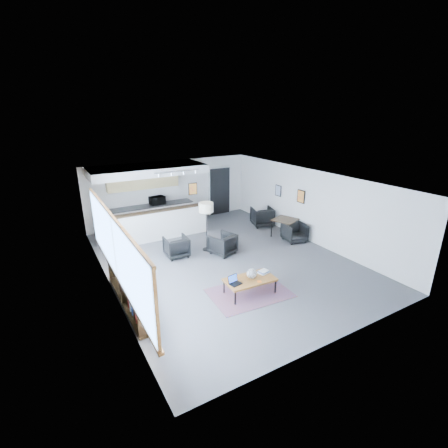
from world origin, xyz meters
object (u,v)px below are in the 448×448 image
coffee_table (250,280)px  laptop (234,281)px  book_stack (264,272)px  armchair_left (176,246)px  ceramic_pot (252,274)px  microwave (157,200)px  armchair_right (223,243)px  dining_chair_far (262,217)px  dining_table (285,221)px  dining_chair_near (295,233)px  floor_lamp (206,209)px

coffee_table → laptop: size_ratio=3.98×
book_stack → armchair_left: bearing=113.0°
ceramic_pot → microwave: bearing=93.3°
book_stack → armchair_right: size_ratio=0.42×
coffee_table → armchair_right: bearing=78.8°
dining_chair_far → microwave: 4.35m
dining_table → dining_chair_near: 0.63m
coffee_table → microwave: 6.27m
armchair_right → dining_table: size_ratio=0.72×
book_stack → armchair_right: bearing=86.9°
armchair_right → armchair_left: bearing=-41.7°
book_stack → microwave: microwave is taller
ceramic_pot → dining_chair_near: (3.38, 2.15, -0.24)m
coffee_table → microwave: size_ratio=2.28×
floor_lamp → laptop: bearing=-104.5°
laptop → book_stack: 0.97m
coffee_table → floor_lamp: bearing=86.9°
dining_table → microwave: bearing=136.8°
dining_chair_far → armchair_left: bearing=31.1°
ceramic_pot → armchair_right: armchair_right is taller
floor_lamp → armchair_left: bearing=179.0°
coffee_table → armchair_right: armchair_right is taller
armchair_right → dining_chair_far: size_ratio=1.06×
book_stack → floor_lamp: floor_lamp is taller
armchair_right → laptop: bearing=46.5°
armchair_right → microwave: size_ratio=1.30×
dining_chair_near → microwave: size_ratio=1.10×
coffee_table → dining_chair_near: size_ratio=2.08×
coffee_table → armchair_right: (0.63, 2.52, -0.01)m
laptop → dining_table: size_ratio=0.32×
dining_table → dining_chair_far: 1.45m
ceramic_pot → coffee_table: bearing=-173.8°
laptop → dining_table: (3.91, 2.70, 0.14)m
dining_chair_near → microwave: (-3.74, 4.07, 0.81)m
floor_lamp → dining_chair_near: floor_lamp is taller
laptop → ceramic_pot: ceramic_pot is taller
coffee_table → armchair_right: size_ratio=1.76×
armchair_right → floor_lamp: 1.25m
laptop → armchair_left: size_ratio=0.45×
coffee_table → dining_chair_near: (3.44, 2.15, -0.07)m
dining_chair_near → laptop: bearing=-142.8°
armchair_left → microwave: size_ratio=1.27×
armchair_left → armchair_right: size_ratio=0.98×
book_stack → armchair_left: armchair_left is taller
floor_lamp → dining_table: (3.13, -0.35, -0.83)m
ceramic_pot → book_stack: ceramic_pot is taller
dining_chair_far → armchair_right: bearing=46.9°
floor_lamp → dining_table: floor_lamp is taller
book_stack → dining_chair_far: (2.95, 4.05, -0.11)m
floor_lamp → dining_table: size_ratio=1.60×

